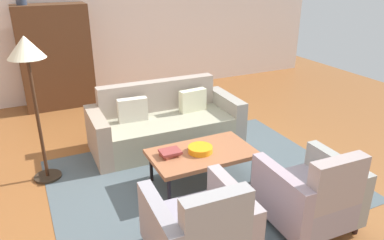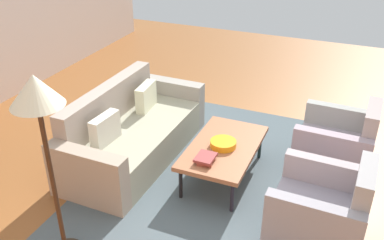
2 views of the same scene
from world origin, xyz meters
The scene contains 11 objects.
ground_plane centered at (0.00, 0.00, 0.00)m, with size 11.26×11.26×0.00m, color brown.
wall_back centered at (0.00, 3.73, 1.40)m, with size 9.38×0.12×2.80m, color beige.
area_rug centered at (0.16, -0.02, 0.00)m, with size 3.40×2.60×0.01m, color #4A575D.
couch centered at (0.16, 1.12, 0.29)m, with size 2.12×0.94×0.86m.
coffee_table centered at (0.16, -0.07, 0.37)m, with size 1.20×0.70×0.41m.
armchair_left centered at (-0.45, -1.23, 0.34)m, with size 0.83×0.83×0.88m.
armchair_right centered at (0.75, -1.23, 0.34)m, with size 0.82×0.82×0.88m.
fruit_bowl centered at (0.13, -0.07, 0.44)m, with size 0.28×0.28×0.07m, color orange.
book_stack centered at (-0.21, 0.01, 0.44)m, with size 0.24×0.19×0.06m.
cabinet centered at (-0.99, 3.38, 0.90)m, with size 1.20×0.51×1.80m.
floor_lamp centered at (-1.49, 0.83, 1.44)m, with size 0.40×0.40×1.72m.
Camera 1 is at (-1.58, -3.43, 2.40)m, focal length 34.50 mm.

